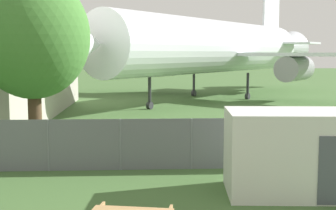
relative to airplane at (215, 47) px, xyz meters
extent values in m
cylinder|color=slate|center=(-9.91, -26.02, -3.78)|extent=(0.07, 0.07, 1.85)
cylinder|color=slate|center=(-7.36, -26.02, -3.78)|extent=(0.07, 0.07, 1.85)
cylinder|color=slate|center=(-4.81, -26.02, -3.78)|extent=(0.07, 0.07, 1.85)
cylinder|color=slate|center=(-2.27, -26.02, -3.78)|extent=(0.07, 0.07, 1.85)
cylinder|color=slate|center=(0.28, -26.02, -3.78)|extent=(0.07, 0.07, 1.85)
cube|color=slate|center=(-4.81, -26.02, -3.78)|extent=(56.00, 0.01, 1.85)
cylinder|color=white|center=(-0.26, -0.34, 0.06)|extent=(21.59, 26.08, 4.73)
cone|color=white|center=(-10.62, -13.81, 0.06)|extent=(6.64, 6.64, 4.73)
cone|color=white|center=(10.46, 13.60, 0.06)|extent=(6.98, 7.29, 4.26)
cube|color=white|center=(7.73, -4.63, -0.65)|extent=(12.14, 12.27, 0.30)
cylinder|color=#939399|center=(6.42, -3.09, -1.87)|extent=(4.28, 4.67, 2.13)
cube|color=white|center=(-6.46, 6.28, -0.65)|extent=(13.47, 10.06, 0.30)
cylinder|color=#939399|center=(-4.64, 5.41, -1.87)|extent=(4.28, 4.67, 2.13)
cube|color=white|center=(7.79, 10.13, 0.53)|extent=(10.56, 9.35, 0.20)
cylinder|color=#2D2D33|center=(-6.06, -7.87, -3.51)|extent=(0.24, 0.24, 2.39)
cylinder|color=#2D2D33|center=(-6.06, -7.87, -4.42)|extent=(0.58, 0.63, 0.56)
cylinder|color=#2D2D33|center=(2.88, -0.91, -3.51)|extent=(0.24, 0.24, 2.39)
cylinder|color=#2D2D33|center=(2.88, -0.91, -4.42)|extent=(0.58, 0.63, 0.56)
cylinder|color=#2D2D33|center=(-1.62, 2.55, -3.51)|extent=(0.24, 0.24, 2.39)
cylinder|color=#2D2D33|center=(-1.62, 2.55, -4.42)|extent=(0.58, 0.63, 0.56)
cube|color=silver|center=(-1.93, -29.11, -3.46)|extent=(4.41, 2.75, 2.48)
cube|color=#4C515B|center=(-1.39, -30.37, -3.70)|extent=(0.84, 0.10, 1.90)
cylinder|color=#4C3823|center=(-10.83, -23.87, -3.24)|extent=(0.54, 0.54, 2.93)
ellipsoid|color=#427A33|center=(-10.83, -23.87, 0.12)|extent=(4.46, 4.46, 4.91)
camera|label=1|loc=(-6.53, -42.49, -0.53)|focal=50.00mm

